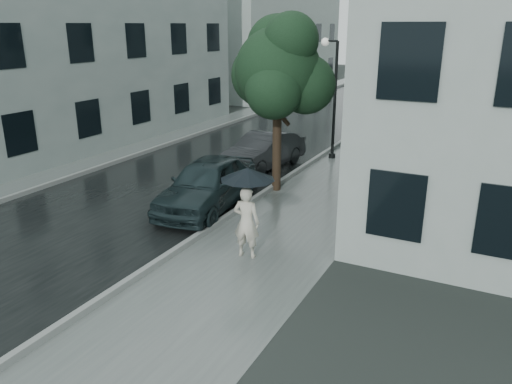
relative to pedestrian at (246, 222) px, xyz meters
The scene contains 14 objects.
ground 1.16m from the pedestrian, 93.08° to the right, with size 120.00×120.00×0.00m, color black.
sidewalk 11.28m from the pedestrian, 88.93° to the left, with size 3.50×60.00×0.01m, color slate.
kerb_near 11.39m from the pedestrian, 98.18° to the left, with size 0.15×60.00×0.15m, color slate.
asphalt_road 12.38m from the pedestrian, 114.47° to the left, with size 6.85×60.00×0.00m, color black.
kerb_far 14.19m from the pedestrian, 127.47° to the left, with size 0.15×60.00×0.15m, color slate.
sidewalk_far 14.77m from the pedestrian, 130.32° to the left, with size 1.70×60.00×0.01m, color #4C5451.
building_far_a 16.07m from the pedestrian, 152.33° to the left, with size 7.02×20.00×9.50m.
building_far_b 32.49m from the pedestrian, 115.28° to the left, with size 7.02×18.00×8.00m.
pedestrian is the anchor object (origin of this frame).
umbrella 1.18m from the pedestrian, 78.54° to the left, with size 1.34×1.34×1.31m.
street_tree 6.11m from the pedestrian, 106.40° to the left, with size 3.53×3.21×5.69m.
lamp_post 10.14m from the pedestrian, 97.65° to the left, with size 0.84×0.39×4.80m.
car_near 3.56m from the pedestrian, 137.14° to the left, with size 1.81×4.50×1.53m, color black.
car_far 7.80m from the pedestrian, 113.04° to the left, with size 1.44×4.14×1.36m, color black.
Camera 1 is at (5.15, -8.86, 5.30)m, focal length 35.00 mm.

